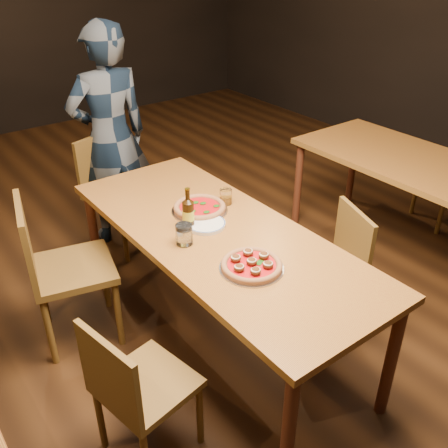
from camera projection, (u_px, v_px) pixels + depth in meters
ground at (219, 336)px, 3.05m from camera, size 9.00×9.00×0.00m
room_shell at (217, 9)px, 2.12m from camera, size 9.00×9.00×9.00m
table_main at (218, 243)px, 2.71m from camera, size 0.80×2.00×0.75m
table_right at (432, 176)px, 3.46m from camera, size 0.80×2.00×0.75m
chair_main_nw at (147, 383)px, 2.21m from camera, size 0.44×0.44×0.82m
chair_main_sw at (73, 268)px, 2.85m from camera, size 0.54×0.54×0.97m
chair_main_e at (323, 270)px, 2.95m from camera, size 0.49×0.49×0.82m
chair_end at (121, 193)px, 3.75m from camera, size 0.54×0.54×0.91m
pizza_meatball at (252, 265)px, 2.37m from camera, size 0.31×0.31×0.06m
pizza_margherita at (200, 208)px, 2.87m from camera, size 0.32×0.32×0.04m
plate_stack at (206, 224)px, 2.73m from camera, size 0.22×0.22×0.02m
beer_bottle at (188, 214)px, 2.68m from camera, size 0.06×0.06×0.23m
water_glass at (184, 234)px, 2.55m from camera, size 0.09×0.09×0.11m
amber_glass at (226, 197)px, 2.94m from camera, size 0.07×0.07×0.09m
diner at (110, 138)px, 3.69m from camera, size 0.62×0.43×1.66m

